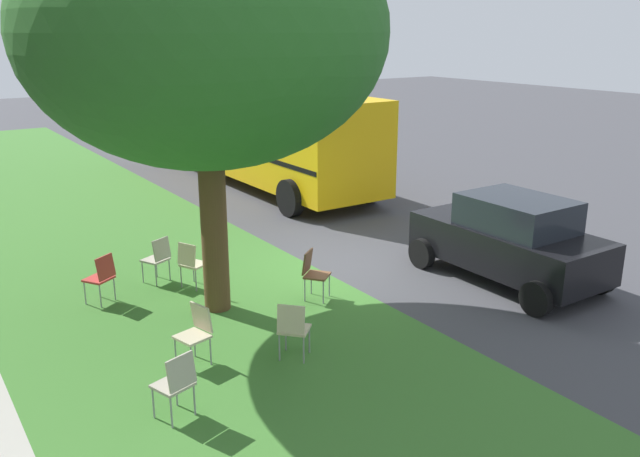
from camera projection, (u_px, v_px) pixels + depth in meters
name	position (u px, v px, depth m)	size (l,w,h in m)	color
ground	(334.00, 271.00, 13.12)	(80.00, 80.00, 0.00)	#424247
grass_verge	(182.00, 307.00, 11.41)	(48.00, 6.00, 0.01)	#3D752D
street_tree	(205.00, 33.00, 10.06)	(5.63, 5.63, 6.63)	brown
chair_0	(158.00, 256.00, 12.38)	(0.56, 0.55, 0.88)	#ADA393
chair_1	(191.00, 261.00, 12.11)	(0.55, 0.56, 0.88)	beige
chair_2	(293.00, 326.00, 9.47)	(0.59, 0.59, 0.88)	beige
chair_3	(196.00, 330.00, 9.35)	(0.51, 0.51, 0.88)	beige
chair_4	(101.00, 275.00, 11.44)	(0.58, 0.57, 0.88)	#B7332D
chair_5	(313.00, 271.00, 11.64)	(0.59, 0.58, 0.88)	brown
chair_6	(176.00, 381.00, 8.00)	(0.53, 0.52, 0.88)	#ADA393
parked_car	(510.00, 239.00, 12.38)	(3.70, 1.92, 1.65)	black
school_bus	(256.00, 125.00, 20.28)	(10.40, 2.80, 2.88)	yellow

